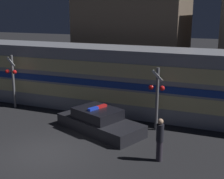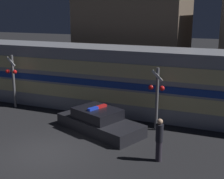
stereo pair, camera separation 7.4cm
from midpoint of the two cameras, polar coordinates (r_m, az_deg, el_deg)
name	(u,v)px [view 1 (the left image)]	position (r m, az deg, el deg)	size (l,w,h in m)	color
ground_plane	(45,153)	(13.47, -12.40, -11.32)	(120.00, 120.00, 0.00)	black
train	(122,79)	(18.15, 1.69, 1.85)	(20.49, 2.88, 3.71)	gray
police_car	(99,122)	(15.37, -2.46, -5.94)	(4.83, 3.39, 1.22)	black
pedestrian	(160,139)	(12.34, 8.56, -9.02)	(0.29, 0.29, 1.75)	#2D2833
crossing_signal_near	(157,96)	(15.15, 8.07, -1.11)	(0.79, 0.35, 3.12)	slate
crossing_signal_far	(13,78)	(19.54, -17.82, 1.93)	(0.79, 0.35, 3.21)	slate
building_left	(134,14)	(24.35, 3.98, 13.54)	(7.82, 5.88, 10.96)	brown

